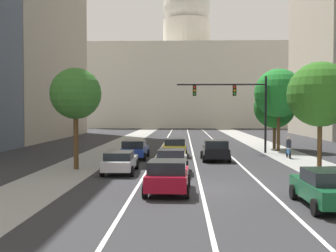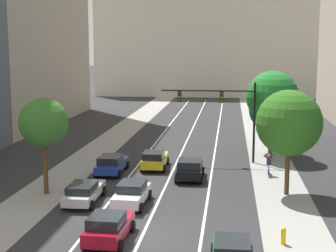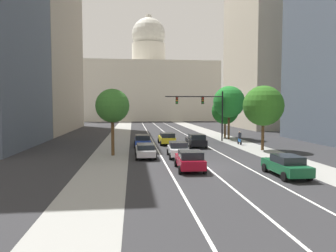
% 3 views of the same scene
% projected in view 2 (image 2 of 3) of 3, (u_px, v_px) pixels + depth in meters
% --- Properties ---
extents(ground_plane, '(400.00, 400.00, 0.00)m').
position_uv_depth(ground_plane, '(195.00, 124.00, 66.64)').
color(ground_plane, '#2B2B2D').
extents(sidewalk_left, '(3.73, 130.00, 0.01)m').
position_uv_depth(sidewalk_left, '(125.00, 129.00, 62.73)').
color(sidewalk_left, gray).
rests_on(sidewalk_left, ground).
extents(sidewalk_right, '(3.73, 130.00, 0.01)m').
position_uv_depth(sidewalk_right, '(261.00, 132.00, 60.75)').
color(sidewalk_right, gray).
rests_on(sidewalk_right, ground).
extents(lane_stripe_left, '(0.16, 90.00, 0.01)m').
position_uv_depth(lane_stripe_left, '(153.00, 145.00, 52.31)').
color(lane_stripe_left, white).
rests_on(lane_stripe_left, ground).
extents(lane_stripe_center, '(0.16, 90.00, 0.01)m').
position_uv_depth(lane_stripe_center, '(184.00, 146.00, 51.93)').
color(lane_stripe_center, white).
rests_on(lane_stripe_center, ground).
extents(lane_stripe_right, '(0.16, 90.00, 0.01)m').
position_uv_depth(lane_stripe_right, '(216.00, 147.00, 51.55)').
color(lane_stripe_right, white).
rests_on(lane_stripe_right, ground).
extents(capitol_building, '(45.94, 29.65, 37.79)m').
position_uv_depth(capitol_building, '(211.00, 39.00, 114.18)').
color(capitol_building, beige).
rests_on(capitol_building, ground).
extents(car_black, '(2.13, 4.08, 1.61)m').
position_uv_depth(car_black, '(190.00, 169.00, 38.89)').
color(car_black, black).
rests_on(car_black, ground).
extents(car_crimson, '(2.15, 4.19, 1.55)m').
position_uv_depth(car_crimson, '(109.00, 227.00, 26.47)').
color(car_crimson, maroon).
rests_on(car_crimson, ground).
extents(car_white, '(2.08, 4.28, 1.48)m').
position_uv_depth(car_white, '(132.00, 193.00, 32.59)').
color(car_white, silver).
rests_on(car_white, ground).
extents(car_blue, '(2.08, 4.61, 1.50)m').
position_uv_depth(car_blue, '(112.00, 164.00, 40.76)').
color(car_blue, '#1E389E').
rests_on(car_blue, ground).
extents(car_yellow, '(2.07, 4.29, 1.55)m').
position_uv_depth(car_yellow, '(155.00, 159.00, 42.32)').
color(car_yellow, yellow).
rests_on(car_yellow, ground).
extents(car_silver, '(1.99, 4.80, 1.36)m').
position_uv_depth(car_silver, '(84.00, 192.00, 33.11)').
color(car_silver, '#B2B5BA').
rests_on(car_silver, ground).
extents(traffic_signal_mast, '(8.21, 0.39, 7.01)m').
position_uv_depth(traffic_signal_mast, '(225.00, 107.00, 44.19)').
color(traffic_signal_mast, black).
rests_on(traffic_signal_mast, ground).
extents(fire_hydrant, '(0.26, 0.35, 0.91)m').
position_uv_depth(fire_hydrant, '(283.00, 236.00, 26.11)').
color(fire_hydrant, yellow).
rests_on(fire_hydrant, ground).
extents(cyclist, '(0.37, 1.70, 1.72)m').
position_uv_depth(cyclist, '(269.00, 165.00, 40.05)').
color(cyclist, black).
rests_on(cyclist, ground).
extents(street_tree_near_right, '(4.70, 4.70, 7.92)m').
position_uv_depth(street_tree_near_right, '(272.00, 97.00, 45.73)').
color(street_tree_near_right, '#51381E').
rests_on(street_tree_near_right, ground).
extents(street_tree_mid_right, '(4.47, 4.47, 7.21)m').
position_uv_depth(street_tree_mid_right, '(289.00, 123.00, 34.29)').
color(street_tree_mid_right, '#51381E').
rests_on(street_tree_mid_right, ground).
extents(street_tree_far_right, '(4.17, 4.17, 6.29)m').
position_uv_depth(street_tree_far_right, '(271.00, 109.00, 48.07)').
color(street_tree_far_right, '#51381E').
rests_on(street_tree_far_right, ground).
extents(street_tree_mid_left, '(3.36, 3.36, 6.65)m').
position_uv_depth(street_tree_mid_left, '(44.00, 123.00, 34.45)').
color(street_tree_mid_left, '#51381E').
rests_on(street_tree_mid_left, ground).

